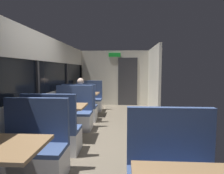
% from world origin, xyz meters
% --- Properties ---
extents(ground_plane, '(3.30, 9.20, 0.02)m').
position_xyz_m(ground_plane, '(0.00, 0.00, -0.01)').
color(ground_plane, '#665B4C').
extents(carriage_window_panel_left, '(0.09, 8.48, 2.30)m').
position_xyz_m(carriage_window_panel_left, '(-1.45, 0.00, 1.11)').
color(carriage_window_panel_left, beige).
rests_on(carriage_window_panel_left, ground_plane).
extents(carriage_end_bulkhead, '(2.90, 0.11, 2.30)m').
position_xyz_m(carriage_end_bulkhead, '(0.06, 4.19, 1.14)').
color(carriage_end_bulkhead, beige).
rests_on(carriage_end_bulkhead, ground_plane).
extents(carriage_aisle_panel_right, '(0.08, 2.40, 2.30)m').
position_xyz_m(carriage_aisle_panel_right, '(1.45, 3.00, 1.15)').
color(carriage_aisle_panel_right, beige).
rests_on(carriage_aisle_panel_right, ground_plane).
extents(bench_near_window_facing_entry, '(0.95, 0.50, 1.10)m').
position_xyz_m(bench_near_window_facing_entry, '(-0.89, -1.39, 0.33)').
color(bench_near_window_facing_entry, silver).
rests_on(bench_near_window_facing_entry, ground_plane).
extents(dining_table_mid_window, '(0.90, 0.70, 0.74)m').
position_xyz_m(dining_table_mid_window, '(-0.89, 0.09, 0.64)').
color(dining_table_mid_window, '#9E9EA3').
rests_on(dining_table_mid_window, ground_plane).
extents(bench_mid_window_facing_end, '(0.95, 0.50, 1.10)m').
position_xyz_m(bench_mid_window_facing_end, '(-0.89, -0.61, 0.33)').
color(bench_mid_window_facing_end, silver).
rests_on(bench_mid_window_facing_end, ground_plane).
extents(bench_mid_window_facing_entry, '(0.95, 0.50, 1.10)m').
position_xyz_m(bench_mid_window_facing_entry, '(-0.89, 0.79, 0.33)').
color(bench_mid_window_facing_entry, silver).
rests_on(bench_mid_window_facing_entry, ground_plane).
extents(dining_table_far_window, '(0.90, 0.70, 0.74)m').
position_xyz_m(dining_table_far_window, '(-0.89, 2.27, 0.64)').
color(dining_table_far_window, '#9E9EA3').
rests_on(dining_table_far_window, ground_plane).
extents(bench_far_window_facing_end, '(0.95, 0.50, 1.10)m').
position_xyz_m(bench_far_window_facing_end, '(-0.89, 1.57, 0.33)').
color(bench_far_window_facing_end, silver).
rests_on(bench_far_window_facing_end, ground_plane).
extents(bench_far_window_facing_entry, '(0.95, 0.50, 1.10)m').
position_xyz_m(bench_far_window_facing_entry, '(-0.89, 2.97, 0.33)').
color(bench_far_window_facing_entry, silver).
rests_on(bench_far_window_facing_entry, ground_plane).
extents(seated_passenger, '(0.47, 0.55, 1.26)m').
position_xyz_m(seated_passenger, '(-0.89, 1.65, 0.54)').
color(seated_passenger, '#26262D').
rests_on(seated_passenger, ground_plane).
extents(coffee_cup_primary, '(0.07, 0.07, 0.09)m').
position_xyz_m(coffee_cup_primary, '(-0.82, 2.12, 0.79)').
color(coffee_cup_primary, '#B23333').
rests_on(coffee_cup_primary, dining_table_far_window).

